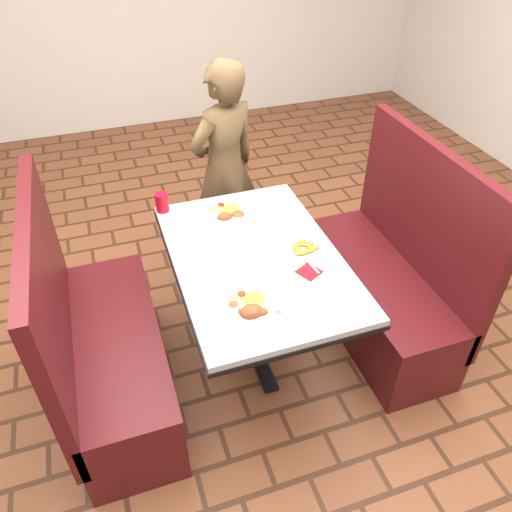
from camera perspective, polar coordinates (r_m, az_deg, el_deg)
The scene contains 14 objects.
dining_table at distance 2.53m, azimuth 0.00°, elevation -1.70°, with size 0.81×1.21×0.75m.
booth_bench_left at distance 2.68m, azimuth -16.65°, elevation -10.52°, with size 0.47×1.20×1.17m.
booth_bench_right at distance 3.03m, azimuth 14.46°, elevation -3.17°, with size 0.47×1.20×1.17m.
diner_person at distance 3.31m, azimuth -3.63°, elevation 9.93°, with size 0.51×0.34×1.41m, color brown.
near_dinner_plate at distance 2.17m, azimuth -0.80°, elevation -5.47°, with size 0.24×0.24×0.08m.
far_dinner_plate at distance 2.76m, azimuth -3.32°, elevation 5.17°, with size 0.25×0.25×0.06m.
plantain_plate at distance 2.50m, azimuth 5.48°, elevation 0.78°, with size 0.20×0.20×0.03m.
maroon_napkin at distance 2.38m, azimuth 6.09°, elevation -1.80°, with size 0.10×0.10×0.00m, color maroon.
spoon_utensil at distance 2.42m, azimuth 6.30°, elevation -1.02°, with size 0.01×0.14×0.00m, color silver.
red_tumbler at distance 2.82m, azimuth -10.71°, elevation 6.06°, with size 0.07×0.07×0.11m, color #B00B1F.
paper_napkin at distance 2.20m, azimuth 11.11°, elevation -6.51°, with size 0.18×0.13×0.01m, color white.
knife_utensil at distance 2.18m, azimuth 2.30°, elevation -5.93°, with size 0.01×0.19×0.00m, color silver.
fork_utensil at distance 2.21m, azimuth 1.63°, elevation -5.15°, with size 0.01×0.15×0.00m, color silver.
lettuce_shreds at distance 2.52m, azimuth 0.42°, elevation 1.01°, with size 0.28×0.32×0.00m, color #88CA51, non-canonical shape.
Camera 1 is at (-0.62, -1.82, 2.29)m, focal length 35.00 mm.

